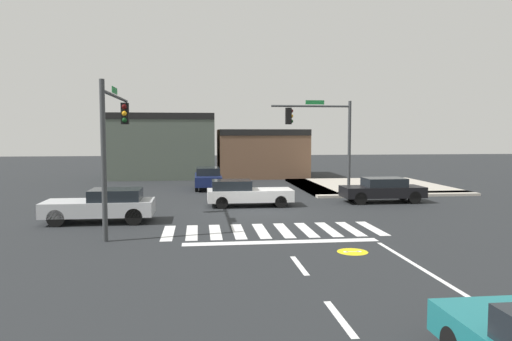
{
  "coord_description": "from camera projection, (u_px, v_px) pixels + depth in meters",
  "views": [
    {
      "loc": [
        -2.82,
        -22.85,
        3.74
      ],
      "look_at": [
        -0.11,
        0.01,
        1.98
      ],
      "focal_mm": 34.25,
      "sensor_mm": 36.0,
      "label": 1
    }
  ],
  "objects": [
    {
      "name": "storefront_row",
      "position": [
        206.0,
        149.0,
        41.71
      ],
      "size": [
        16.31,
        6.69,
        5.36
      ],
      "color": "#4C564C",
      "rests_on": "ground_plane"
    },
    {
      "name": "car_silver",
      "position": [
        103.0,
        205.0,
        20.49
      ],
      "size": [
        4.49,
        1.87,
        1.4
      ],
      "rotation": [
        0.0,
        0.0,
        3.14
      ],
      "color": "#B7BABF",
      "rests_on": "ground_plane"
    },
    {
      "name": "traffic_signal_northeast",
      "position": [
        322.0,
        130.0,
        28.33
      ],
      "size": [
        4.72,
        0.32,
        5.65
      ],
      "rotation": [
        0.0,
        0.0,
        3.14
      ],
      "color": "#383A3D",
      "rests_on": "ground_plane"
    },
    {
      "name": "curb_corner_northeast",
      "position": [
        364.0,
        187.0,
        33.56
      ],
      "size": [
        10.0,
        10.6,
        0.15
      ],
      "color": "#B2AA9E",
      "rests_on": "ground_plane"
    },
    {
      "name": "ground_plane",
      "position": [
        258.0,
        212.0,
        23.24
      ],
      "size": [
        120.0,
        120.0,
        0.0
      ],
      "primitive_type": "plane",
      "color": "#232628"
    },
    {
      "name": "traffic_signal_southwest",
      "position": [
        114.0,
        129.0,
        18.86
      ],
      "size": [
        0.32,
        5.75,
        5.58
      ],
      "rotation": [
        0.0,
        0.0,
        1.57
      ],
      "color": "#383A3D",
      "rests_on": "ground_plane"
    },
    {
      "name": "bike_detector_marking",
      "position": [
        353.0,
        252.0,
        15.43
      ],
      "size": [
        0.98,
        0.98,
        0.01
      ],
      "color": "yellow",
      "rests_on": "ground_plane"
    },
    {
      "name": "car_white",
      "position": [
        246.0,
        193.0,
        25.08
      ],
      "size": [
        4.35,
        1.77,
        1.35
      ],
      "color": "white",
      "rests_on": "ground_plane"
    },
    {
      "name": "car_navy",
      "position": [
        208.0,
        178.0,
        32.82
      ],
      "size": [
        1.74,
        4.28,
        1.46
      ],
      "rotation": [
        0.0,
        0.0,
        -1.57
      ],
      "color": "#141E4C",
      "rests_on": "ground_plane"
    },
    {
      "name": "car_black",
      "position": [
        383.0,
        190.0,
        26.46
      ],
      "size": [
        4.37,
        1.76,
        1.33
      ],
      "color": "black",
      "rests_on": "ground_plane"
    },
    {
      "name": "lane_markings",
      "position": [
        377.0,
        303.0,
        10.76
      ],
      "size": [
        6.8,
        24.25,
        0.01
      ],
      "color": "white",
      "rests_on": "ground_plane"
    },
    {
      "name": "crosswalk_near",
      "position": [
        273.0,
        231.0,
        18.79
      ],
      "size": [
        8.37,
        2.88,
        0.01
      ],
      "color": "silver",
      "rests_on": "ground_plane"
    }
  ]
}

